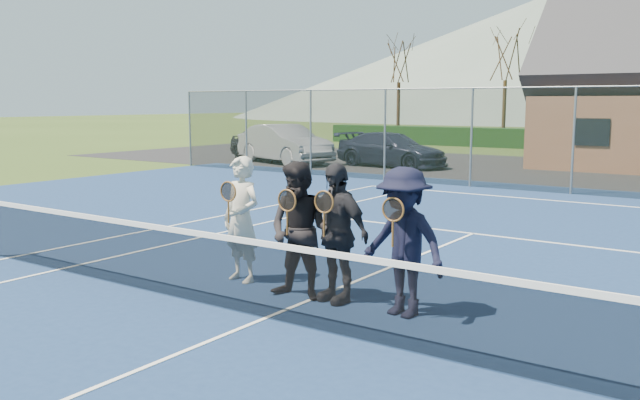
% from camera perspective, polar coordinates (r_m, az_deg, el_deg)
% --- Properties ---
extents(ground, '(220.00, 220.00, 0.00)m').
position_cam_1_polar(ground, '(26.60, 23.89, 1.97)').
color(ground, '#324819').
rests_on(ground, ground).
extents(court_surface, '(30.00, 30.00, 0.02)m').
position_cam_1_polar(court_surface, '(8.21, -4.60, -9.99)').
color(court_surface, navy).
rests_on(court_surface, ground).
extents(tarmac_carpark, '(40.00, 12.00, 0.01)m').
position_cam_1_polar(tarmac_carpark, '(27.63, 15.73, 2.58)').
color(tarmac_carpark, black).
rests_on(tarmac_carpark, ground).
extents(hill_west, '(110.00, 110.00, 18.00)m').
position_cam_1_polar(hill_west, '(105.56, 18.63, 11.29)').
color(hill_west, slate).
rests_on(hill_west, ground).
extents(car_a, '(4.64, 3.13, 1.47)m').
position_cam_1_polar(car_a, '(30.41, -4.58, 4.73)').
color(car_a, black).
rests_on(car_a, ground).
extents(car_b, '(5.29, 3.23, 1.65)m').
position_cam_1_polar(car_b, '(28.86, -3.02, 4.74)').
color(car_b, '#92959A').
rests_on(car_b, ground).
extents(car_c, '(4.94, 2.49, 1.38)m').
position_cam_1_polar(car_c, '(27.38, 6.04, 4.23)').
color(car_c, '#181C30').
rests_on(car_c, ground).
extents(court_markings, '(11.03, 23.83, 0.01)m').
position_cam_1_polar(court_markings, '(8.20, -4.60, -9.89)').
color(court_markings, white).
rests_on(court_markings, court_surface).
extents(tennis_net, '(11.68, 0.08, 1.10)m').
position_cam_1_polar(tennis_net, '(8.06, -4.65, -6.41)').
color(tennis_net, slate).
rests_on(tennis_net, ground).
extents(perimeter_fence, '(30.07, 0.07, 3.02)m').
position_cam_1_polar(perimeter_fence, '(20.16, 20.57, 4.72)').
color(perimeter_fence, slate).
rests_on(perimeter_fence, ground).
extents(tree_a, '(3.20, 3.20, 7.77)m').
position_cam_1_polar(tree_a, '(44.40, 6.69, 12.32)').
color(tree_a, '#351F13').
rests_on(tree_a, ground).
extents(tree_b, '(3.20, 3.20, 7.77)m').
position_cam_1_polar(tree_b, '(41.56, 15.43, 12.38)').
color(tree_b, '#352513').
rests_on(tree_b, ground).
extents(player_a, '(0.71, 0.54, 1.80)m').
position_cam_1_polar(player_a, '(9.70, -6.62, -1.62)').
color(player_a, beige).
rests_on(player_a, court_surface).
extents(player_b, '(0.93, 0.75, 1.80)m').
position_cam_1_polar(player_b, '(8.79, -1.70, -2.60)').
color(player_b, black).
rests_on(player_b, court_surface).
extents(player_c, '(1.12, 0.64, 1.80)m').
position_cam_1_polar(player_c, '(8.67, 1.35, -2.75)').
color(player_c, '#222227').
rests_on(player_c, court_surface).
extents(player_d, '(1.26, 0.85, 1.80)m').
position_cam_1_polar(player_d, '(8.14, 7.04, -3.54)').
color(player_d, black).
rests_on(player_d, court_surface).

